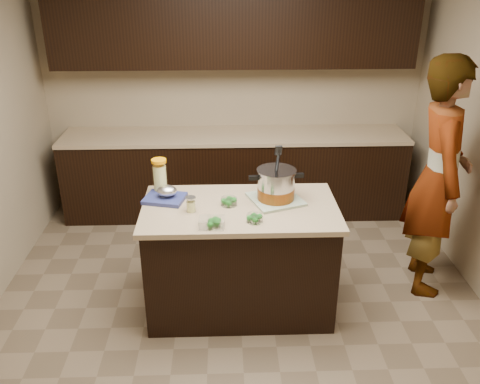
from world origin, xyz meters
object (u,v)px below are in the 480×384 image
at_px(stock_pot, 276,186).
at_px(person, 438,178).
at_px(lemonade_pitcher, 160,178).
at_px(island, 240,258).

height_order(stock_pot, person, person).
height_order(lemonade_pitcher, person, person).
distance_m(island, person, 1.71).
bearing_deg(person, island, 111.72).
relative_size(stock_pot, lemonade_pitcher, 1.51).
xyz_separation_m(island, stock_pot, (0.27, 0.10, 0.57)).
bearing_deg(stock_pot, island, -166.55).
xyz_separation_m(stock_pot, lemonade_pitcher, (-0.89, 0.16, 0.01)).
bearing_deg(lemonade_pitcher, island, -23.05).
xyz_separation_m(stock_pot, person, (1.32, 0.20, -0.04)).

